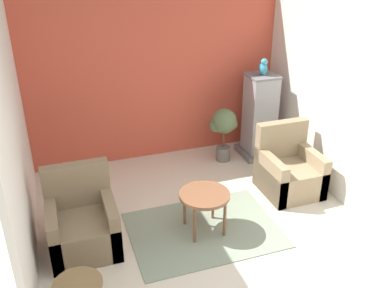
% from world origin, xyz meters
% --- Properties ---
extents(wall_back_accent, '(3.93, 0.06, 2.63)m').
position_xyz_m(wall_back_accent, '(0.00, 3.29, 1.31)').
color(wall_back_accent, '#C64C38').
rests_on(wall_back_accent, ground_plane).
extents(wall_left, '(0.06, 3.26, 2.63)m').
position_xyz_m(wall_left, '(-1.93, 1.63, 1.31)').
color(wall_left, silver).
rests_on(wall_left, ground_plane).
extents(wall_right, '(0.06, 3.26, 2.63)m').
position_xyz_m(wall_right, '(1.93, 1.63, 1.31)').
color(wall_right, silver).
rests_on(wall_right, ground_plane).
extents(area_rug, '(1.75, 1.28, 0.01)m').
position_xyz_m(area_rug, '(-0.02, 1.15, 0.01)').
color(area_rug, gray).
rests_on(area_rug, ground_plane).
extents(coffee_table, '(0.59, 0.59, 0.51)m').
position_xyz_m(coffee_table, '(-0.02, 1.15, 0.46)').
color(coffee_table, brown).
rests_on(coffee_table, ground_plane).
extents(armchair_left, '(0.73, 0.74, 0.92)m').
position_xyz_m(armchair_left, '(-1.39, 1.32, 0.29)').
color(armchair_left, '#7A664C').
rests_on(armchair_left, ground_plane).
extents(armchair_right, '(0.73, 0.74, 0.92)m').
position_xyz_m(armchair_right, '(1.38, 1.62, 0.29)').
color(armchair_right, '#8E7A5B').
rests_on(armchair_right, ground_plane).
extents(birdcage, '(0.56, 0.56, 1.31)m').
position_xyz_m(birdcage, '(1.49, 2.74, 0.63)').
color(birdcage, slate).
rests_on(birdcage, ground_plane).
extents(parrot, '(0.12, 0.21, 0.25)m').
position_xyz_m(parrot, '(1.49, 2.74, 1.43)').
color(parrot, teal).
rests_on(parrot, birdcage).
extents(potted_plant, '(0.42, 0.38, 0.85)m').
position_xyz_m(potted_plant, '(0.89, 2.73, 0.57)').
color(potted_plant, '#66605B').
rests_on(potted_plant, ground_plane).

